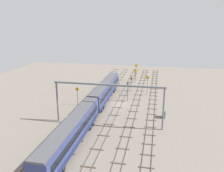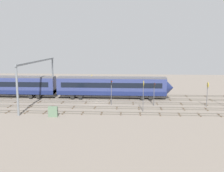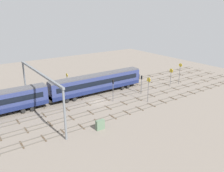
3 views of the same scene
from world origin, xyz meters
name	(u,v)px [view 3 (image 3 of 3)]	position (x,y,z in m)	size (l,w,h in m)	color
ground_plane	(97,101)	(0.00, 0.00, 0.00)	(104.63, 104.63, 0.00)	slate
track_near_foreground	(120,114)	(0.00, -8.44, 0.06)	(88.63, 2.40, 0.16)	#59544C
track_second_near	(108,107)	(0.00, -4.22, 0.07)	(88.63, 2.40, 0.16)	#59544C
track_middle	(97,101)	(0.00, 0.00, 0.07)	(88.63, 2.40, 0.16)	#59544C
track_with_train	(88,96)	(0.00, 4.22, 0.07)	(88.63, 2.40, 0.16)	#59544C
track_far_background	(80,91)	(0.00, 8.44, 0.07)	(88.63, 2.40, 0.16)	#59544C
train	(50,93)	(-9.16, 4.22, 2.66)	(50.40, 3.24, 4.80)	navy
overhead_gantry	(40,82)	(-12.44, 0.13, 6.82)	(0.40, 22.47, 8.80)	slate
speed_sign_near_foreground	(180,70)	(25.40, -1.75, 3.80)	(0.14, 1.00, 5.81)	#4C4C51
speed_sign_mid_trackside	(67,80)	(-2.55, 10.20, 3.09)	(0.14, 0.94, 4.69)	#4C4C51
speed_sign_far_trackside	(148,86)	(9.11, -6.60, 3.75)	(0.14, 1.02, 5.68)	#4C4C51
speed_sign_distant_end	(171,74)	(21.82, -1.79, 3.26)	(0.14, 1.07, 4.81)	#4C4C51
signal_light_trackside_approach	(141,82)	(11.50, -1.71, 3.00)	(0.31, 0.32, 4.59)	#4C4C51
signal_light_trackside_departure	(113,87)	(3.00, -1.83, 3.27)	(0.31, 0.32, 5.04)	#4C4C51
relay_cabinet	(100,125)	(-6.29, -11.15, 0.88)	(1.58, 0.64, 1.76)	#597259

